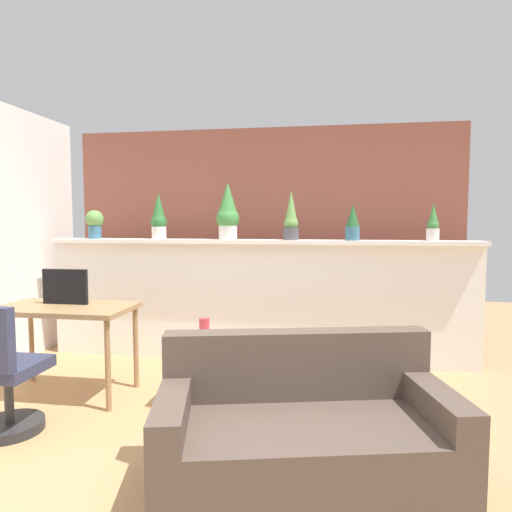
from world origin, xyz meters
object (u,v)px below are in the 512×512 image
(potted_plant_1, at_px, (159,218))
(potted_plant_3, at_px, (291,219))
(potted_plant_0, at_px, (95,223))
(tv_monitor, at_px, (65,287))
(couch, at_px, (304,436))
(potted_plant_2, at_px, (228,212))
(potted_plant_5, at_px, (433,225))
(office_chair, at_px, (1,379))
(side_cube_shelf, at_px, (200,372))
(desk, at_px, (65,316))
(potted_plant_4, at_px, (353,223))
(vase_on_shelf, at_px, (204,330))

(potted_plant_1, bearing_deg, potted_plant_3, -1.09)
(potted_plant_0, bearing_deg, tv_monitor, -74.10)
(potted_plant_0, relative_size, potted_plant_3, 0.62)
(potted_plant_0, height_order, couch, potted_plant_0)
(potted_plant_2, height_order, potted_plant_5, potted_plant_2)
(office_chair, height_order, side_cube_shelf, office_chair)
(potted_plant_0, distance_m, side_cube_shelf, 2.21)
(potted_plant_3, relative_size, desk, 0.45)
(side_cube_shelf, bearing_deg, couch, -48.50)
(potted_plant_3, distance_m, tv_monitor, 2.16)
(office_chair, bearing_deg, couch, -7.17)
(potted_plant_4, distance_m, vase_on_shelf, 1.82)
(desk, bearing_deg, couch, -25.95)
(potted_plant_2, height_order, tv_monitor, potted_plant_2)
(side_cube_shelf, bearing_deg, potted_plant_2, 91.36)
(potted_plant_2, xyz_separation_m, couch, (0.90, -2.13, -1.26))
(potted_plant_1, bearing_deg, potted_plant_5, -0.35)
(potted_plant_1, xyz_separation_m, potted_plant_3, (1.39, -0.03, -0.01))
(potted_plant_0, relative_size, tv_monitor, 0.78)
(side_cube_shelf, bearing_deg, potted_plant_4, 41.56)
(potted_plant_2, bearing_deg, vase_on_shelf, -86.63)
(desk, height_order, office_chair, office_chair)
(office_chair, distance_m, vase_on_shelf, 1.42)
(potted_plant_2, xyz_separation_m, tv_monitor, (-1.16, -1.07, -0.64))
(desk, xyz_separation_m, couch, (2.02, -0.98, -0.38))
(potted_plant_1, bearing_deg, tv_monitor, -111.76)
(potted_plant_2, height_order, couch, potted_plant_2)
(potted_plant_0, height_order, potted_plant_1, potted_plant_1)
(vase_on_shelf, bearing_deg, potted_plant_1, 125.31)
(vase_on_shelf, bearing_deg, potted_plant_0, 143.49)
(tv_monitor, bearing_deg, office_chair, -88.15)
(potted_plant_1, height_order, potted_plant_5, potted_plant_1)
(potted_plant_2, xyz_separation_m, vase_on_shelf, (0.07, -1.15, -0.94))
(potted_plant_0, bearing_deg, office_chair, -80.08)
(potted_plant_1, distance_m, potted_plant_2, 0.74)
(desk, relative_size, side_cube_shelf, 2.20)
(office_chair, relative_size, couch, 0.54)
(potted_plant_2, bearing_deg, desk, -134.36)
(tv_monitor, xyz_separation_m, office_chair, (0.03, -0.81, -0.51))
(tv_monitor, distance_m, office_chair, 0.95)
(potted_plant_1, bearing_deg, potted_plant_2, 0.74)
(potted_plant_1, height_order, potted_plant_3, potted_plant_3)
(potted_plant_3, relative_size, couch, 0.29)
(potted_plant_0, height_order, potted_plant_5, potted_plant_5)
(potted_plant_1, bearing_deg, vase_on_shelf, -54.69)
(potted_plant_2, relative_size, office_chair, 0.64)
(tv_monitor, relative_size, office_chair, 0.43)
(potted_plant_4, relative_size, couch, 0.21)
(potted_plant_2, distance_m, potted_plant_4, 1.26)
(potted_plant_4, height_order, couch, potted_plant_4)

